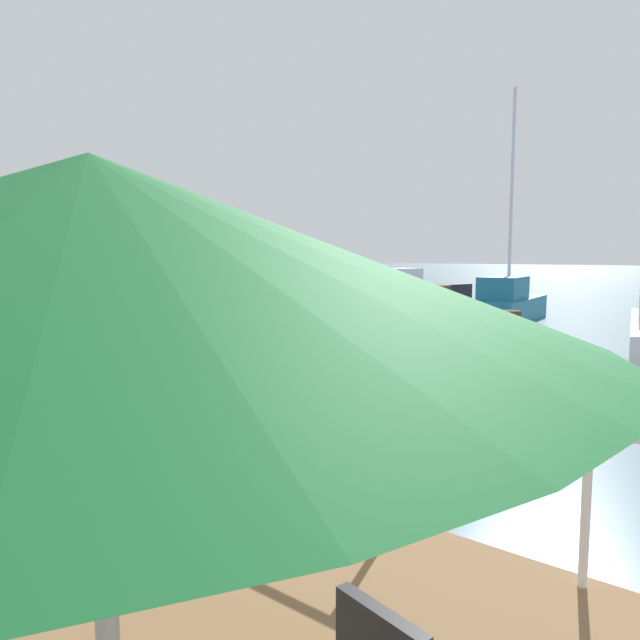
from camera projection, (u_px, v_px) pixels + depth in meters
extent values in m
plane|color=#476675|center=(10.00, 351.00, 16.25)|extent=(300.00, 300.00, 0.00)
cube|color=olive|center=(410.00, 383.00, 11.76)|extent=(12.81, 2.00, 0.18)
cylinder|color=white|center=(586.00, 510.00, 3.91)|extent=(0.06, 0.06, 1.05)
cylinder|color=white|center=(394.00, 461.00, 4.83)|extent=(0.06, 0.06, 1.05)
cylinder|color=white|center=(264.00, 428.00, 5.75)|extent=(0.06, 0.06, 1.05)
cylinder|color=white|center=(169.00, 404.00, 6.67)|extent=(0.06, 0.06, 1.05)
cylinder|color=white|center=(98.00, 386.00, 7.59)|extent=(0.06, 0.06, 1.05)
cylinder|color=white|center=(41.00, 372.00, 8.51)|extent=(0.06, 0.06, 1.05)
cylinder|color=white|center=(212.00, 365.00, 6.15)|extent=(0.06, 27.75, 0.06)
cylinder|color=#473826|center=(508.00, 366.00, 9.26)|extent=(0.32, 0.32, 1.72)
cylinder|color=brown|center=(400.00, 305.00, 21.14)|extent=(0.25, 0.25, 1.65)
cylinder|color=#473826|center=(438.00, 357.00, 8.92)|extent=(0.33, 0.33, 2.12)
cube|color=black|center=(410.00, 297.00, 28.51)|extent=(7.30, 3.21, 1.13)
cube|color=white|center=(395.00, 277.00, 27.81)|extent=(2.50, 1.83, 0.81)
cube|color=#1E6B8C|center=(508.00, 309.00, 23.46)|extent=(5.78, 2.42, 0.89)
cube|color=#1E6B8C|center=(503.00, 288.00, 22.73)|extent=(2.49, 1.67, 0.85)
cylinder|color=silver|center=(512.00, 194.00, 22.98)|extent=(0.12, 0.12, 7.91)
cone|color=#19662D|center=(92.00, 249.00, 1.44)|extent=(2.39, 2.39, 0.45)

